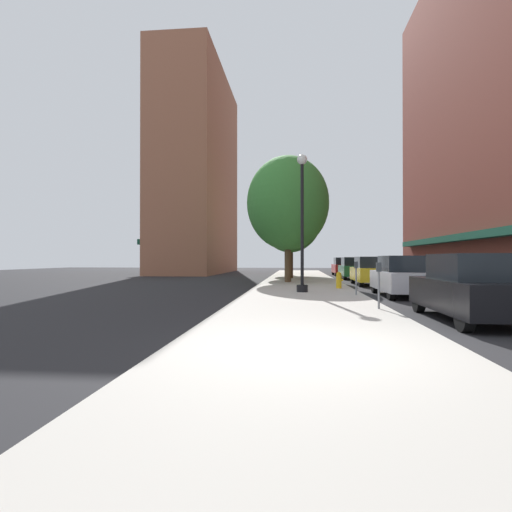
# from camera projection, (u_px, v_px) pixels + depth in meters

# --- Properties ---
(ground_plane) EXTENTS (90.00, 90.00, 0.00)m
(ground_plane) POSITION_uv_depth(u_px,v_px,m) (369.00, 285.00, 23.92)
(ground_plane) COLOR #232326
(sidewalk_slab) EXTENTS (4.80, 50.00, 0.12)m
(sidewalk_slab) POSITION_uv_depth(u_px,v_px,m) (301.00, 282.00, 25.31)
(sidewalk_slab) COLOR #B7B2A8
(sidewalk_slab) RESTS_ON ground
(building_far_background) EXTENTS (6.80, 18.00, 21.67)m
(building_far_background) POSITION_uv_depth(u_px,v_px,m) (198.00, 174.00, 44.40)
(building_far_background) COLOR #9E6047
(building_far_background) RESTS_ON ground
(lamppost) EXTENTS (0.48, 0.48, 5.90)m
(lamppost) POSITION_uv_depth(u_px,v_px,m) (302.00, 220.00, 17.39)
(lamppost) COLOR black
(lamppost) RESTS_ON sidewalk_slab
(fire_hydrant) EXTENTS (0.33, 0.26, 0.79)m
(fire_hydrant) POSITION_uv_depth(u_px,v_px,m) (339.00, 280.00, 19.48)
(fire_hydrant) COLOR gold
(fire_hydrant) RESTS_ON sidewalk_slab
(parking_meter_near) EXTENTS (0.14, 0.09, 1.31)m
(parking_meter_near) POSITION_uv_depth(u_px,v_px,m) (379.00, 279.00, 11.52)
(parking_meter_near) COLOR slate
(parking_meter_near) RESTS_ON sidewalk_slab
(parking_meter_far) EXTENTS (0.14, 0.09, 1.31)m
(parking_meter_far) POSITION_uv_depth(u_px,v_px,m) (356.00, 274.00, 15.90)
(parking_meter_far) COLOR slate
(parking_meter_far) RESTS_ON sidewalk_slab
(tree_near) EXTENTS (4.28, 4.28, 7.25)m
(tree_near) POSITION_uv_depth(u_px,v_px,m) (289.00, 221.00, 35.53)
(tree_near) COLOR #422D1E
(tree_near) RESTS_ON sidewalk_slab
(tree_mid) EXTENTS (4.69, 4.69, 7.28)m
(tree_mid) POSITION_uv_depth(u_px,v_px,m) (290.00, 216.00, 29.82)
(tree_mid) COLOR #422D1E
(tree_mid) RESTS_ON sidewalk_slab
(tree_far) EXTENTS (5.01, 5.01, 7.72)m
(tree_far) POSITION_uv_depth(u_px,v_px,m) (288.00, 203.00, 24.81)
(tree_far) COLOR #4C3823
(tree_far) RESTS_ON sidewalk_slab
(car_black) EXTENTS (1.80, 4.30, 1.66)m
(car_black) POSITION_uv_depth(u_px,v_px,m) (471.00, 288.00, 9.95)
(car_black) COLOR black
(car_black) RESTS_ON ground
(car_silver) EXTENTS (1.80, 4.30, 1.66)m
(car_silver) POSITION_uv_depth(u_px,v_px,m) (402.00, 277.00, 16.50)
(car_silver) COLOR black
(car_silver) RESTS_ON ground
(car_yellow) EXTENTS (1.80, 4.30, 1.66)m
(car_yellow) POSITION_uv_depth(u_px,v_px,m) (370.00, 271.00, 23.61)
(car_yellow) COLOR black
(car_yellow) RESTS_ON ground
(car_green) EXTENTS (1.80, 4.30, 1.66)m
(car_green) POSITION_uv_depth(u_px,v_px,m) (353.00, 268.00, 30.91)
(car_green) COLOR black
(car_green) RESTS_ON ground
(car_red) EXTENTS (1.80, 4.30, 1.66)m
(car_red) POSITION_uv_depth(u_px,v_px,m) (343.00, 267.00, 37.36)
(car_red) COLOR black
(car_red) RESTS_ON ground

